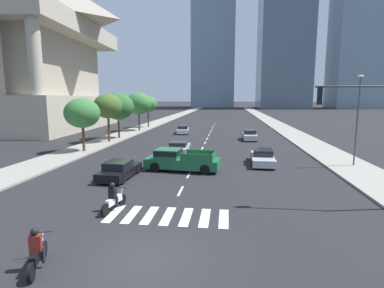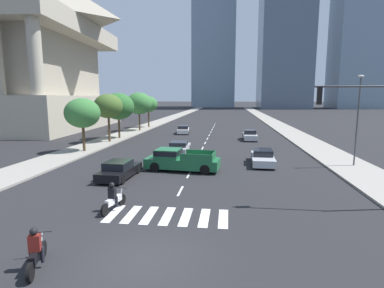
% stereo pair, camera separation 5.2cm
% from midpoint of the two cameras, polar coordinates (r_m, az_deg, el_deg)
% --- Properties ---
extents(ground_plane, '(800.00, 800.00, 0.00)m').
position_cam_midpoint_polar(ground_plane, '(11.64, -8.70, -20.61)').
color(ground_plane, '#232326').
extents(sidewalk_east, '(4.00, 260.00, 0.15)m').
position_cam_midpoint_polar(sidewalk_east, '(41.38, 20.83, 0.39)').
color(sidewalk_east, gray).
rests_on(sidewalk_east, ground).
extents(sidewalk_west, '(4.00, 260.00, 0.15)m').
position_cam_midpoint_polar(sidewalk_west, '(43.11, -14.57, 1.00)').
color(sidewalk_west, gray).
rests_on(sidewalk_west, ground).
extents(crosswalk_near, '(5.85, 2.30, 0.01)m').
position_cam_midpoint_polar(crosswalk_near, '(15.16, -4.54, -13.30)').
color(crosswalk_near, silver).
rests_on(crosswalk_near, ground).
extents(lane_divider_center, '(0.14, 50.00, 0.01)m').
position_cam_midpoint_polar(lane_divider_center, '(42.24, 2.95, 1.02)').
color(lane_divider_center, silver).
rests_on(lane_divider_center, ground).
extents(motorcycle_lead, '(0.96, 2.01, 1.49)m').
position_cam_midpoint_polar(motorcycle_lead, '(11.91, -27.09, -17.64)').
color(motorcycle_lead, black).
rests_on(motorcycle_lead, ground).
extents(motorcycle_trailing, '(0.75, 2.15, 1.49)m').
position_cam_midpoint_polar(motorcycle_trailing, '(16.10, -14.45, -10.02)').
color(motorcycle_trailing, black).
rests_on(motorcycle_trailing, ground).
extents(pickup_truck, '(5.91, 2.61, 1.67)m').
position_cam_midpoint_polar(pickup_truck, '(23.87, -2.41, -3.03)').
color(pickup_truck, '#1E6038').
rests_on(pickup_truck, ground).
extents(sedan_silver_0, '(1.97, 4.52, 1.26)m').
position_cam_midpoint_polar(sedan_silver_0, '(30.93, -2.38, -0.74)').
color(sedan_silver_0, '#B7BABF').
rests_on(sedan_silver_0, ground).
extents(sedan_black_1, '(2.04, 4.44, 1.26)m').
position_cam_midpoint_polar(sedan_black_1, '(22.24, -13.43, -4.77)').
color(sedan_black_1, black).
rests_on(sedan_black_1, ground).
extents(sedan_white_2, '(2.17, 4.43, 1.28)m').
position_cam_midpoint_polar(sedan_white_2, '(48.04, -1.61, 2.67)').
color(sedan_white_2, silver).
rests_on(sedan_white_2, ground).
extents(sedan_silver_3, '(1.81, 4.33, 1.34)m').
position_cam_midpoint_polar(sedan_silver_3, '(41.53, 10.84, 1.59)').
color(sedan_silver_3, '#B7BABF').
rests_on(sedan_silver_3, ground).
extents(sedan_silver_4, '(2.04, 4.87, 1.25)m').
position_cam_midpoint_polar(sedan_silver_4, '(26.81, 13.17, -2.46)').
color(sedan_silver_4, '#B7BABF').
rests_on(sedan_silver_4, ground).
extents(traffic_signal_near, '(5.12, 0.28, 6.47)m').
position_cam_midpoint_polar(traffic_signal_near, '(17.82, 31.51, 3.94)').
color(traffic_signal_near, '#333335').
rests_on(traffic_signal_near, sidewalk_east).
extents(street_lamp_east, '(0.50, 0.24, 7.28)m').
position_cam_midpoint_polar(street_lamp_east, '(27.86, 28.75, 5.00)').
color(street_lamp_east, '#3F3F42').
rests_on(street_lamp_east, sidewalk_east).
extents(street_tree_nearest, '(3.59, 3.59, 5.46)m').
position_cam_midpoint_polar(street_tree_nearest, '(33.28, -19.84, 5.46)').
color(street_tree_nearest, '#4C3823').
rests_on(street_tree_nearest, sidewalk_west).
extents(street_tree_second, '(3.57, 3.57, 5.97)m').
position_cam_midpoint_polar(street_tree_second, '(39.50, -15.42, 6.85)').
color(street_tree_second, '#4C3823').
rests_on(street_tree_second, sidewalk_west).
extents(street_tree_third, '(4.25, 4.25, 6.12)m').
position_cam_midpoint_polar(street_tree_third, '(42.78, -13.63, 6.87)').
color(street_tree_third, '#4C3823').
rests_on(street_tree_third, sidewalk_west).
extents(street_tree_fourth, '(4.28, 4.28, 6.34)m').
position_cam_midpoint_polar(street_tree_fourth, '(51.99, -9.88, 7.51)').
color(street_tree_fourth, '#4C3823').
rests_on(street_tree_fourth, sidewalk_west).
extents(street_tree_fifth, '(3.43, 3.43, 5.71)m').
position_cam_midpoint_polar(street_tree_fifth, '(57.73, -8.17, 7.38)').
color(street_tree_fifth, '#4C3823').
rests_on(street_tree_fifth, sidewalk_west).
extents(war_memorial, '(33.23, 33.23, 32.12)m').
position_cam_midpoint_polar(war_memorial, '(66.68, -31.77, 16.74)').
color(war_memorial, '#B2A893').
rests_on(war_memorial, ground).
extents(office_tower_left_skyline, '(24.22, 20.48, 83.04)m').
position_cam_midpoint_polar(office_tower_left_skyline, '(186.17, 4.21, 19.67)').
color(office_tower_left_skyline, '#7A93A8').
rests_on(office_tower_left_skyline, ground).
extents(office_tower_center_skyline, '(24.42, 29.89, 117.31)m').
position_cam_midpoint_polar(office_tower_center_skyline, '(174.66, 17.28, 24.31)').
color(office_tower_center_skyline, slate).
rests_on(office_tower_center_skyline, ground).
extents(office_tower_right_skyline, '(26.87, 22.27, 100.92)m').
position_cam_midpoint_polar(office_tower_right_skyline, '(185.22, 29.56, 19.74)').
color(office_tower_right_skyline, '#7A93A8').
rests_on(office_tower_right_skyline, ground).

